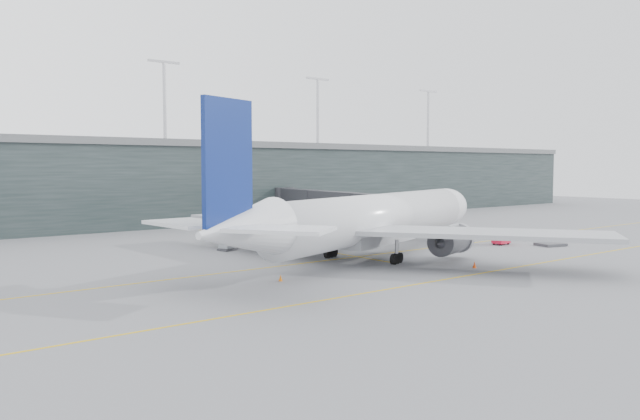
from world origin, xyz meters
TOP-DOWN VIEW (x-y plane):
  - ground at (0.00, 0.00)m, footprint 320.00×320.00m
  - taxiline_a at (0.00, -4.00)m, footprint 160.00×0.25m
  - taxiline_b at (0.00, -20.00)m, footprint 160.00×0.25m
  - taxiline_lead_main at (5.00, 20.00)m, footprint 0.25×60.00m
  - terminal at (-0.00, 58.00)m, footprint 240.00×36.00m
  - main_aircraft at (6.49, -5.49)m, footprint 55.39×51.07m
  - jet_bridge at (23.45, 24.53)m, footprint 7.66×42.84m
  - gse_cart at (27.72, -7.64)m, footprint 2.51×1.71m
  - baggage_dolly at (31.87, -12.44)m, footprint 3.97×3.48m
  - uld_a at (-4.13, 10.22)m, footprint 2.49×2.21m
  - uld_b at (-0.93, 11.69)m, footprint 2.79×2.56m
  - uld_c at (0.09, 11.54)m, footprint 2.60×2.35m
  - cone_nose at (33.16, -6.82)m, footprint 0.47×0.47m
  - cone_wing_stbd at (9.21, -17.56)m, footprint 0.42×0.42m
  - cone_wing_port at (7.06, 11.01)m, footprint 0.47×0.47m
  - cone_tail at (-10.84, -11.15)m, footprint 0.39×0.39m

SIDE VIEW (x-z plane):
  - ground at x=0.00m, z-range 0.00..0.00m
  - taxiline_a at x=0.00m, z-range 0.00..0.02m
  - taxiline_b at x=0.00m, z-range 0.00..0.02m
  - taxiline_lead_main at x=5.00m, z-range 0.00..0.02m
  - baggage_dolly at x=31.87m, z-range 0.03..0.37m
  - cone_tail at x=-10.84m, z-range 0.00..0.61m
  - cone_wing_stbd at x=9.21m, z-range 0.00..0.67m
  - cone_wing_port at x=7.06m, z-range 0.00..0.74m
  - cone_nose at x=33.16m, z-range 0.00..0.75m
  - gse_cart at x=27.72m, z-range 0.09..1.73m
  - uld_a at x=-4.13m, z-range 0.05..1.95m
  - uld_c at x=0.09m, z-range 0.05..1.99m
  - uld_b at x=-0.93m, z-range 0.05..2.10m
  - main_aircraft at x=6.49m, z-range -3.51..12.48m
  - jet_bridge at x=23.45m, z-range 1.62..8.12m
  - terminal at x=0.00m, z-range -6.88..22.12m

